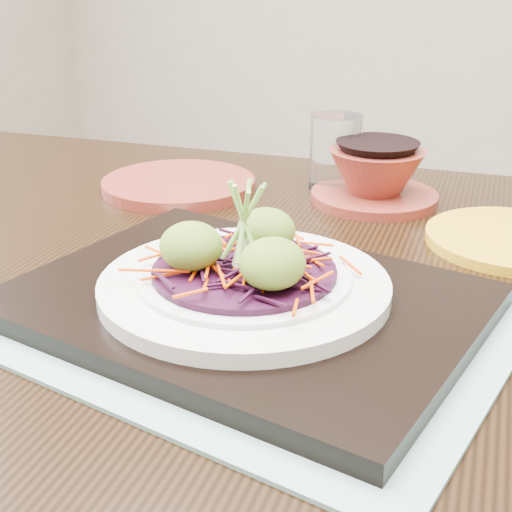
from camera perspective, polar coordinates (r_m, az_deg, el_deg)
The scene contains 11 objects.
dining_table at distance 0.71m, azimuth 1.77°, elevation -9.70°, with size 1.40×1.05×0.80m.
placemat at distance 0.60m, azimuth -0.93°, elevation -4.57°, with size 0.42×0.33×0.00m, color gray.
serving_tray at distance 0.59m, azimuth -0.93°, elevation -3.70°, with size 0.37×0.28×0.02m, color black.
white_plate at distance 0.58m, azimuth -0.94°, elevation -2.28°, with size 0.24×0.24×0.02m.
cabbage_bed at distance 0.58m, azimuth -0.95°, elevation -1.19°, with size 0.15×0.15×0.01m, color black.
carrot_julienne at distance 0.58m, azimuth -0.95°, elevation -0.53°, with size 0.18×0.18×0.01m, color #DA3D03, non-canonical shape.
guacamole_scoops at distance 0.57m, azimuth -0.99°, elevation 0.74°, with size 0.13×0.12×0.04m.
scallion_garnish at distance 0.56m, azimuth -0.98°, elevation 2.47°, with size 0.06×0.06×0.08m, color #7EBB4A, non-canonical shape.
terracotta_side_plate at distance 0.92m, azimuth -6.20°, elevation 5.72°, with size 0.20×0.20×0.01m, color maroon.
water_glass at distance 0.92m, azimuth 6.39°, elevation 8.25°, with size 0.07×0.07×0.09m, color white.
terracotta_bowl_set at distance 0.88m, azimuth 9.53°, elevation 6.13°, with size 0.20×0.20×0.06m.
Camera 1 is at (0.34, -0.54, 1.07)m, focal length 50.00 mm.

